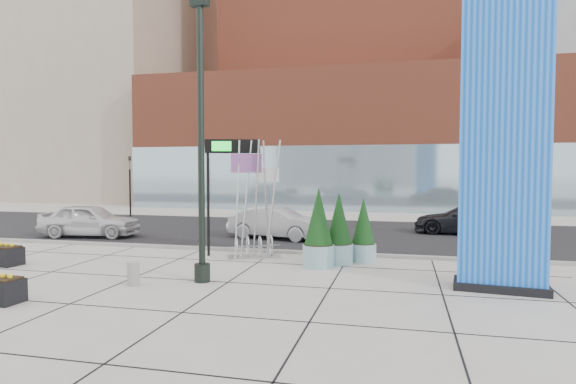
% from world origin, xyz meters
% --- Properties ---
extents(ground, '(160.00, 160.00, 0.00)m').
position_xyz_m(ground, '(0.00, 0.00, 0.00)').
color(ground, '#9E9991').
rests_on(ground, ground).
extents(street_asphalt, '(80.00, 12.00, 0.02)m').
position_xyz_m(street_asphalt, '(0.00, 10.00, 0.01)').
color(street_asphalt, black).
rests_on(street_asphalt, ground).
extents(curb_edge, '(80.00, 0.30, 0.12)m').
position_xyz_m(curb_edge, '(0.00, 4.00, 0.06)').
color(curb_edge, gray).
rests_on(curb_edge, ground).
extents(tower_podium, '(34.00, 10.00, 11.00)m').
position_xyz_m(tower_podium, '(1.00, 27.00, 5.50)').
color(tower_podium, '#9B432D').
rests_on(tower_podium, ground).
extents(tower_glass_front, '(34.00, 0.60, 5.00)m').
position_xyz_m(tower_glass_front, '(1.00, 22.20, 2.50)').
color(tower_glass_front, '#8CA5B2').
rests_on(tower_glass_front, ground).
extents(building_beige_left, '(18.00, 20.00, 34.00)m').
position_xyz_m(building_beige_left, '(-26.00, 34.00, 17.00)').
color(building_beige_left, gray).
rests_on(building_beige_left, ground).
extents(blue_pylon, '(2.53, 1.36, 8.08)m').
position_xyz_m(blue_pylon, '(8.58, -0.09, 3.90)').
color(blue_pylon, blue).
rests_on(blue_pylon, ground).
extents(lamp_post, '(0.53, 0.47, 8.50)m').
position_xyz_m(lamp_post, '(0.24, -1.09, 3.48)').
color(lamp_post, black).
rests_on(lamp_post, ground).
extents(public_art_sculpture, '(2.16, 1.67, 4.39)m').
position_xyz_m(public_art_sculpture, '(0.58, 2.90, 1.15)').
color(public_art_sculpture, silver).
rests_on(public_art_sculpture, ground).
extents(concrete_bollard, '(0.34, 0.34, 0.67)m').
position_xyz_m(concrete_bollard, '(-1.50, -1.95, 0.33)').
color(concrete_bollard, gray).
rests_on(concrete_bollard, ground).
extents(overhead_street_sign, '(2.03, 0.82, 4.41)m').
position_xyz_m(overhead_street_sign, '(-0.44, 2.80, 3.79)').
color(overhead_street_sign, black).
rests_on(overhead_street_sign, ground).
extents(round_planter_east, '(0.91, 0.91, 2.29)m').
position_xyz_m(round_planter_east, '(4.60, 3.06, 1.08)').
color(round_planter_east, '#84ADB1').
rests_on(round_planter_east, ground).
extents(round_planter_mid, '(1.07, 1.07, 2.67)m').
position_xyz_m(round_planter_mid, '(3.20, 1.80, 1.27)').
color(round_planter_mid, '#84ADB1').
rests_on(round_planter_mid, ground).
extents(round_planter_west, '(1.00, 1.00, 2.50)m').
position_xyz_m(round_planter_west, '(3.80, 2.46, 1.18)').
color(round_planter_west, '#84ADB1').
rests_on(round_planter_west, ground).
extents(box_planter_north, '(1.52, 0.92, 0.79)m').
position_xyz_m(box_planter_north, '(-7.50, -0.41, 0.36)').
color(box_planter_north, black).
rests_on(box_planter_north, ground).
extents(car_white_west, '(4.88, 2.50, 1.59)m').
position_xyz_m(car_white_west, '(-8.67, 6.04, 0.79)').
color(car_white_west, silver).
rests_on(car_white_west, ground).
extents(car_silver_mid, '(4.75, 2.37, 1.50)m').
position_xyz_m(car_silver_mid, '(0.20, 7.56, 0.75)').
color(car_silver_mid, '#A3A5AA').
rests_on(car_silver_mid, ground).
extents(car_dark_east, '(5.28, 2.56, 1.48)m').
position_xyz_m(car_dark_east, '(9.09, 11.26, 0.74)').
color(car_dark_east, black).
rests_on(car_dark_east, ground).
extents(traffic_signal, '(0.15, 0.18, 4.10)m').
position_xyz_m(traffic_signal, '(-12.00, 15.00, 2.30)').
color(traffic_signal, black).
rests_on(traffic_signal, ground).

